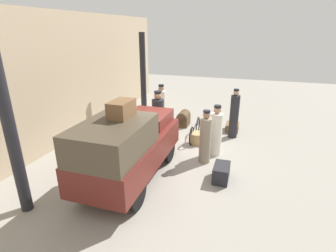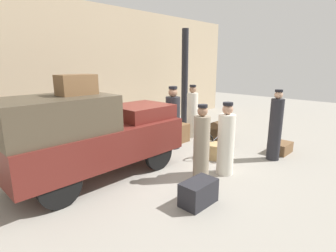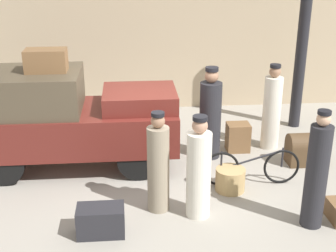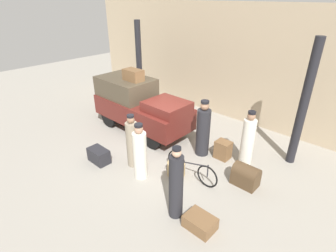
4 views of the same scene
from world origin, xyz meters
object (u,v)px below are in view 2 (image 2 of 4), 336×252
at_px(suitcase_black_upright, 181,133).
at_px(wicker_basket, 214,151).
at_px(conductor_in_dark_uniform, 192,113).
at_px(trunk_large_brown, 220,130).
at_px(porter_lifting_near_truck, 173,120).
at_px(trunk_on_truck_roof, 76,85).
at_px(porter_standing_middle, 201,146).
at_px(porter_carrying_trunk, 226,142).
at_px(bicycle, 218,142).
at_px(truck, 90,134).
at_px(trunk_wicker_pale, 198,193).
at_px(porter_with_bicycle, 275,128).
at_px(suitcase_small_leather, 280,148).

bearing_deg(suitcase_black_upright, wicker_basket, -107.20).
height_order(conductor_in_dark_uniform, trunk_large_brown, conductor_in_dark_uniform).
height_order(porter_lifting_near_truck, trunk_on_truck_roof, trunk_on_truck_roof).
relative_size(porter_standing_middle, porter_lifting_near_truck, 0.90).
distance_m(conductor_in_dark_uniform, suitcase_black_upright, 0.90).
bearing_deg(trunk_large_brown, porter_carrying_trunk, -144.49).
bearing_deg(porter_standing_middle, bicycle, 21.75).
distance_m(bicycle, suitcase_black_upright, 1.50).
relative_size(truck, trunk_wicker_pale, 5.58).
relative_size(bicycle, porter_lifting_near_truck, 0.94).
bearing_deg(trunk_large_brown, suitcase_black_upright, 148.41).
bearing_deg(trunk_large_brown, trunk_on_truck_roof, 176.48).
relative_size(truck, trunk_large_brown, 5.66).
bearing_deg(suitcase_black_upright, porter_with_bicycle, -80.03).
height_order(wicker_basket, conductor_in_dark_uniform, conductor_in_dark_uniform).
height_order(bicycle, suitcase_black_upright, bicycle).
bearing_deg(conductor_in_dark_uniform, porter_carrying_trunk, -127.09).
xyz_separation_m(bicycle, wicker_basket, (-0.41, -0.17, -0.14)).
bearing_deg(conductor_in_dark_uniform, porter_lifting_near_truck, -165.57).
relative_size(trunk_large_brown, suitcase_small_leather, 1.02).
distance_m(porter_with_bicycle, trunk_on_truck_roof, 5.01).
bearing_deg(truck, porter_carrying_trunk, -41.21).
bearing_deg(porter_lifting_near_truck, suitcase_small_leather, -54.56).
xyz_separation_m(porter_with_bicycle, trunk_wicker_pale, (-3.22, 0.03, -0.65)).
distance_m(porter_lifting_near_truck, suitcase_small_leather, 3.20).
height_order(porter_lifting_near_truck, trunk_wicker_pale, porter_lifting_near_truck).
bearing_deg(porter_with_bicycle, conductor_in_dark_uniform, 85.88).
distance_m(trunk_large_brown, suitcase_small_leather, 2.06).
relative_size(bicycle, trunk_large_brown, 2.54).
relative_size(wicker_basket, trunk_wicker_pale, 0.74).
relative_size(conductor_in_dark_uniform, trunk_on_truck_roof, 2.45).
bearing_deg(trunk_large_brown, trunk_wicker_pale, -151.75).
height_order(truck, bicycle, truck).
bearing_deg(suitcase_black_upright, porter_carrying_trunk, -116.39).
bearing_deg(suitcase_black_upright, porter_lifting_near_truck, -159.81).
relative_size(porter_lifting_near_truck, suitcase_black_upright, 3.15).
xyz_separation_m(porter_standing_middle, conductor_in_dark_uniform, (2.53, 2.30, 0.06)).
bearing_deg(trunk_wicker_pale, bicycle, 26.69).
bearing_deg(truck, bicycle, -17.69).
relative_size(bicycle, suitcase_small_leather, 2.59).
bearing_deg(wicker_basket, suitcase_black_upright, 72.80).
height_order(truck, porter_with_bicycle, truck).
distance_m(trunk_wicker_pale, suitcase_small_leather, 3.89).
distance_m(trunk_large_brown, suitcase_black_upright, 1.38).
distance_m(porter_with_bicycle, trunk_wicker_pale, 3.28).
height_order(porter_standing_middle, conductor_in_dark_uniform, conductor_in_dark_uniform).
bearing_deg(porter_with_bicycle, trunk_wicker_pale, 179.41).
relative_size(porter_carrying_trunk, porter_lifting_near_truck, 0.90).
bearing_deg(bicycle, porter_carrying_trunk, -140.10).
relative_size(conductor_in_dark_uniform, trunk_large_brown, 2.61).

